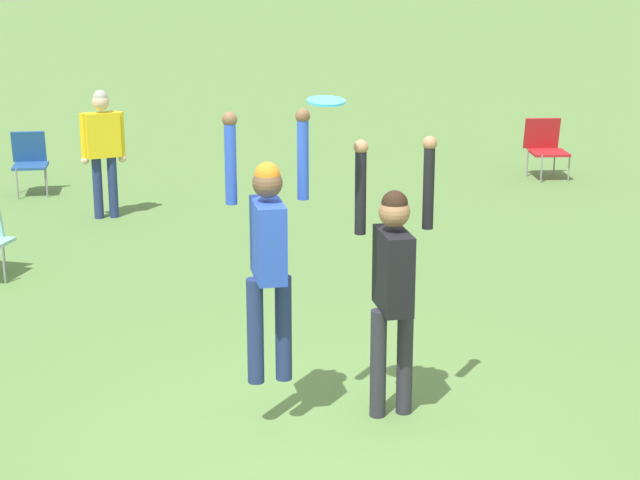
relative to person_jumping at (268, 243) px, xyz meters
The scene contains 7 objects.
ground_plane 1.45m from the person_jumping, 41.83° to the right, with size 120.00×120.00×0.00m, color #608C47.
person_jumping is the anchor object (origin of this frame).
person_defending 0.95m from the person_jumping, ahead, with size 0.61×0.48×2.10m.
frisbee 1.10m from the person_jumping, 32.39° to the right, with size 0.26×0.26×0.04m.
camping_chair_0 8.31m from the person_jumping, 100.22° to the left, with size 0.52×0.56×0.87m.
camping_chair_2 9.29m from the person_jumping, 50.14° to the left, with size 0.63×0.67×0.88m.
person_spectator_near 6.52m from the person_jumping, 95.17° to the left, with size 0.57×0.26×1.64m.
Camera 1 is at (-1.99, -6.70, 3.43)m, focal length 60.00 mm.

